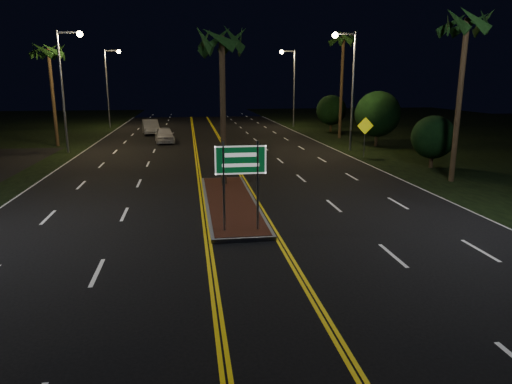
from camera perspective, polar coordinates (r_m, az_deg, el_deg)
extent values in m
plane|color=black|center=(13.92, -0.52, -8.93)|extent=(120.00, 120.00, 0.00)
cube|color=gray|center=(20.50, -3.22, -1.29)|extent=(2.25, 10.25, 0.15)
cube|color=#592819|center=(20.48, -3.23, -1.06)|extent=(2.00, 10.00, 0.02)
cylinder|color=gray|center=(15.99, -4.05, 0.61)|extent=(0.08, 0.08, 3.20)
cylinder|color=gray|center=(16.12, 0.21, 0.75)|extent=(0.08, 0.08, 3.20)
cube|color=#07471E|center=(15.85, -1.94, 4.03)|extent=(1.80, 0.04, 1.00)
cube|color=white|center=(15.83, -1.93, 4.01)|extent=(1.80, 0.01, 1.00)
cylinder|color=gray|center=(37.89, -23.02, 11.28)|extent=(0.18, 0.18, 9.00)
cube|color=gray|center=(37.85, -22.43, 17.96)|extent=(1.60, 0.12, 0.12)
sphere|color=#FFCD72|center=(37.67, -21.18, 17.93)|extent=(0.44, 0.44, 0.44)
cylinder|color=gray|center=(57.49, -18.11, 12.12)|extent=(0.18, 0.18, 9.00)
cube|color=gray|center=(57.47, -17.62, 16.50)|extent=(1.60, 0.12, 0.12)
sphere|color=#FFCD72|center=(57.35, -16.79, 16.46)|extent=(0.44, 0.44, 0.44)
cylinder|color=gray|center=(37.02, 12.00, 12.02)|extent=(0.18, 0.18, 9.00)
cube|color=gray|center=(36.91, 11.11, 18.83)|extent=(1.60, 0.12, 0.12)
sphere|color=#FFCD72|center=(36.64, 9.86, 18.76)|extent=(0.44, 0.44, 0.44)
cylinder|color=gray|center=(56.21, 4.80, 12.70)|extent=(0.18, 0.18, 9.00)
cube|color=gray|center=(56.14, 4.06, 17.16)|extent=(1.60, 0.12, 0.12)
sphere|color=#FFCD72|center=(55.97, 3.22, 17.08)|extent=(0.44, 0.44, 0.44)
cylinder|color=#382819|center=(23.36, -4.15, 9.68)|extent=(0.28, 0.28, 7.50)
cylinder|color=#382819|center=(42.22, -24.03, 10.64)|extent=(0.28, 0.28, 8.00)
cylinder|color=#382819|center=(26.86, 24.04, 10.13)|extent=(0.28, 0.28, 8.50)
cylinder|color=#382819|center=(45.15, 10.63, 12.63)|extent=(0.28, 0.28, 9.50)
cylinder|color=#382819|center=(31.17, 21.05, 3.68)|extent=(0.24, 0.24, 0.90)
sphere|color=black|center=(30.97, 21.29, 6.41)|extent=(2.70, 2.70, 2.70)
cylinder|color=#382819|center=(40.25, 14.77, 6.44)|extent=(0.24, 0.24, 1.26)
sphere|color=black|center=(40.06, 14.95, 9.42)|extent=(3.78, 3.78, 3.78)
cylinder|color=#382819|center=(51.38, 9.32, 8.07)|extent=(0.24, 0.24, 1.08)
sphere|color=black|center=(51.25, 9.40, 10.07)|extent=(3.24, 3.24, 3.24)
imported|color=white|center=(42.20, -11.37, 7.18)|extent=(2.55, 5.04, 1.62)
imported|color=silver|center=(49.69, -13.05, 8.09)|extent=(2.92, 5.42, 1.72)
cylinder|color=gray|center=(33.99, 13.40, 6.33)|extent=(0.07, 0.07, 2.50)
cube|color=#FFF80D|center=(33.86, 13.51, 8.05)|extent=(1.21, 0.03, 1.21)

